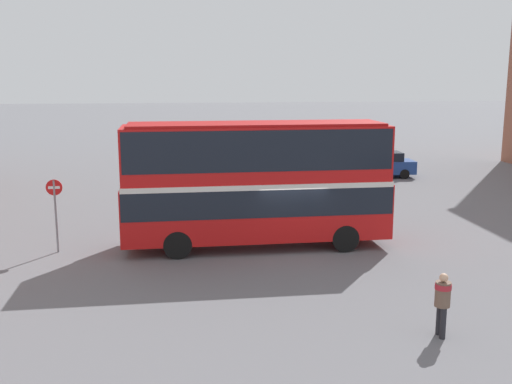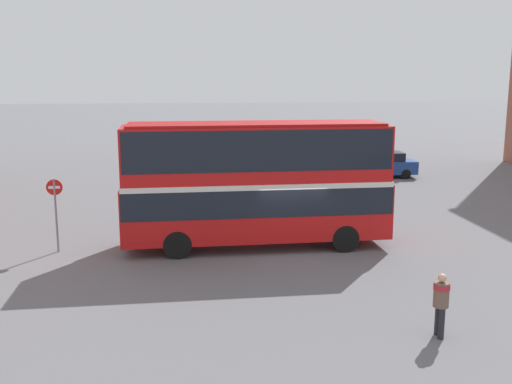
% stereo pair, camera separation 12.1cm
% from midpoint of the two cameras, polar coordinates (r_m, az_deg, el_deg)
% --- Properties ---
extents(ground_plane, '(240.00, 240.00, 0.00)m').
position_cam_midpoint_polar(ground_plane, '(22.87, 3.11, -5.54)').
color(ground_plane, slate).
extents(double_decker_bus, '(10.09, 2.63, 4.79)m').
position_cam_midpoint_polar(double_decker_bus, '(22.66, -0.15, 1.44)').
color(double_decker_bus, red).
rests_on(double_decker_bus, ground_plane).
extents(pedestrian_foreground, '(0.43, 0.43, 1.68)m').
position_cam_midpoint_polar(pedestrian_foreground, '(15.97, 17.13, -9.64)').
color(pedestrian_foreground, '#232328').
rests_on(pedestrian_foreground, ground_plane).
extents(parked_car_kerb_near, '(4.25, 1.99, 1.64)m').
position_cam_midpoint_polar(parked_car_kerb_near, '(39.59, 11.81, 2.58)').
color(parked_car_kerb_near, navy).
rests_on(parked_car_kerb_near, ground_plane).
extents(parked_car_kerb_far, '(4.39, 2.43, 1.41)m').
position_cam_midpoint_polar(parked_car_kerb_far, '(32.01, -0.97, 0.63)').
color(parked_car_kerb_far, silver).
rests_on(parked_car_kerb_far, ground_plane).
extents(no_entry_sign, '(0.59, 0.08, 2.77)m').
position_cam_midpoint_polar(no_entry_sign, '(23.36, -18.72, -1.14)').
color(no_entry_sign, gray).
rests_on(no_entry_sign, ground_plane).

